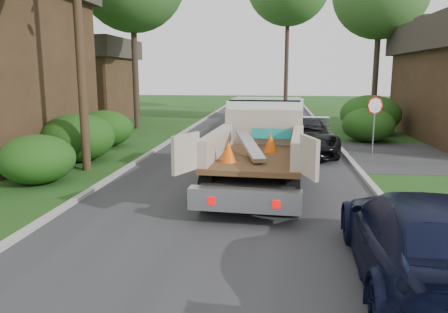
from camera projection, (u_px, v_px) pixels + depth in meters
ground at (223, 222)px, 10.08m from camera, size 120.00×120.00×0.00m
road at (249, 149)px, 19.84m from camera, size 8.00×90.00×0.02m
curb_left at (161, 146)px, 20.30m from camera, size 0.20×90.00×0.12m
curb_right at (341, 150)px, 19.35m from camera, size 0.20×90.00×0.12m
stop_sign at (374, 113)px, 17.93m from camera, size 0.71×0.32×2.48m
utility_pole at (78, 19)px, 14.61m from camera, size 2.42×1.25×10.00m
house_left_far at (79, 78)px, 32.54m from camera, size 7.56×7.56×6.00m
hedge_left_a at (37, 159)px, 13.58m from camera, size 2.34×2.34×1.53m
hedge_left_b at (77, 138)px, 17.00m from camera, size 2.86×2.86×1.87m
hedge_left_c at (105, 129)px, 20.47m from camera, size 2.60×2.60×1.70m
hedge_right_a at (368, 125)px, 21.94m from camera, size 2.60×2.60×1.70m
hedge_right_b at (370, 115)px, 24.73m from camera, size 3.38×3.38×2.21m
flatbed_truck at (263, 138)px, 13.66m from camera, size 3.22×6.94×2.57m
black_pickup at (304, 136)px, 18.73m from camera, size 2.64×5.48×1.50m
navy_suv at (423, 239)px, 6.99m from camera, size 2.37×5.39×1.54m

